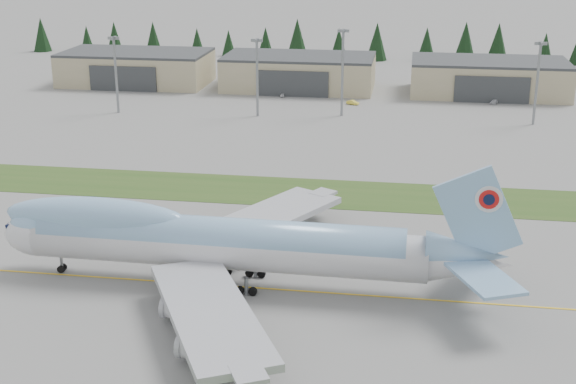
% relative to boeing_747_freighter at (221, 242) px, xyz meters
% --- Properties ---
extents(ground, '(7000.00, 7000.00, 0.00)m').
position_rel_boeing_747_freighter_xyz_m(ground, '(5.27, -0.72, -6.77)').
color(ground, slate).
rests_on(ground, ground).
extents(grass_strip_far, '(400.00, 18.00, 0.08)m').
position_rel_boeing_747_freighter_xyz_m(grass_strip_far, '(5.27, 44.28, -6.77)').
color(grass_strip_far, '#2D4D1B').
rests_on(grass_strip_far, ground).
extents(taxiway_line_main, '(400.00, 0.40, 0.02)m').
position_rel_boeing_747_freighter_xyz_m(taxiway_line_main, '(5.27, -0.72, -6.77)').
color(taxiway_line_main, yellow).
rests_on(taxiway_line_main, ground).
extents(boeing_747_freighter, '(77.28, 67.29, 20.52)m').
position_rel_boeing_747_freighter_xyz_m(boeing_747_freighter, '(0.00, 0.00, 0.00)').
color(boeing_747_freighter, silver).
rests_on(boeing_747_freighter, ground).
extents(hangar_left, '(48.00, 26.60, 10.80)m').
position_rel_boeing_747_freighter_xyz_m(hangar_left, '(-64.73, 149.17, -1.38)').
color(hangar_left, tan).
rests_on(hangar_left, ground).
extents(hangar_center, '(48.00, 26.60, 10.80)m').
position_rel_boeing_747_freighter_xyz_m(hangar_center, '(-9.73, 149.17, -1.38)').
color(hangar_center, tan).
rests_on(hangar_center, ground).
extents(hangar_right, '(48.00, 26.60, 10.80)m').
position_rel_boeing_747_freighter_xyz_m(hangar_right, '(50.27, 149.17, -1.38)').
color(hangar_right, tan).
rests_on(hangar_right, ground).
extents(floodlight_masts, '(157.10, 9.23, 23.94)m').
position_rel_boeing_747_freighter_xyz_m(floodlight_masts, '(-20.20, 109.37, 9.02)').
color(floodlight_masts, gray).
rests_on(floodlight_masts, ground).
extents(service_vehicle_a, '(1.60, 3.17, 1.03)m').
position_rel_boeing_747_freighter_xyz_m(service_vehicle_a, '(-13.03, 135.18, -6.77)').
color(service_vehicle_a, silver).
rests_on(service_vehicle_a, ground).
extents(service_vehicle_b, '(4.05, 3.01, 1.27)m').
position_rel_boeing_747_freighter_xyz_m(service_vehicle_b, '(9.50, 127.51, -6.77)').
color(service_vehicle_b, yellow).
rests_on(service_vehicle_b, ground).
extents(service_vehicle_c, '(3.05, 4.52, 1.21)m').
position_rel_boeing_747_freighter_xyz_m(service_vehicle_c, '(51.13, 135.04, -6.77)').
color(service_vehicle_c, silver).
rests_on(service_vehicle_c, ground).
extents(conifer_belt, '(276.68, 14.84, 16.12)m').
position_rel_boeing_747_freighter_xyz_m(conifer_belt, '(21.81, 211.51, 0.19)').
color(conifer_belt, black).
rests_on(conifer_belt, ground).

